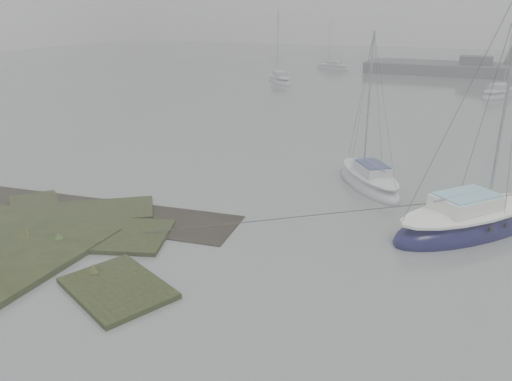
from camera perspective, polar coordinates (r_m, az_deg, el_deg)
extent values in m
plane|color=slate|center=(43.33, 9.64, 8.74)|extent=(160.00, 160.00, 0.00)
cube|color=#424247|center=(72.68, 23.78, 13.01)|extent=(4.00, 3.00, 2.20)
cone|color=#384238|center=(74.71, 27.01, 13.31)|extent=(2.00, 2.00, 3.50)
ellipsoid|color=#0C0C35|center=(21.68, 23.05, -3.92)|extent=(6.68, 7.15, 1.79)
ellipsoid|color=white|center=(21.42, 23.31, -2.16)|extent=(5.69, 6.12, 0.51)
cube|color=white|center=(21.04, 22.90, -1.20)|extent=(2.86, 2.94, 0.53)
cube|color=#8CC8DD|center=(20.94, 23.01, -0.45)|extent=(2.64, 2.72, 0.08)
cylinder|color=#939399|center=(21.00, 26.80, 9.98)|extent=(0.12, 0.12, 8.43)
cylinder|color=#939399|center=(20.79, 22.62, -0.54)|extent=(2.01, 2.28, 0.09)
ellipsoid|color=silver|center=(25.54, 12.76, 0.73)|extent=(4.82, 5.67, 1.37)
ellipsoid|color=silver|center=(25.37, 12.86, 1.90)|extent=(4.10, 4.86, 0.39)
cube|color=silver|center=(25.06, 13.15, 2.47)|extent=(2.12, 2.28, 0.40)
cube|color=navy|center=(25.00, 13.19, 2.96)|extent=(1.96, 2.10, 0.06)
cylinder|color=#939399|center=(25.17, 12.78, 10.04)|extent=(0.09, 0.09, 6.47)
cylinder|color=#939399|center=(24.86, 13.35, 2.85)|extent=(1.39, 1.88, 0.07)
ellipsoid|color=#B8BCC3|center=(60.78, 2.67, 12.32)|extent=(5.34, 6.06, 1.48)
ellipsoid|color=silver|center=(60.70, 2.68, 12.88)|extent=(4.54, 5.19, 0.42)
cube|color=silver|center=(60.41, 2.76, 13.19)|extent=(2.32, 2.46, 0.44)
cube|color=#B3B7BE|center=(60.38, 2.77, 13.42)|extent=(2.15, 2.27, 0.07)
cylinder|color=#939399|center=(61.08, 2.51, 16.51)|extent=(0.10, 0.10, 6.99)
cylinder|color=#939399|center=(60.21, 2.82, 13.40)|extent=(1.57, 1.98, 0.08)
ellipsoid|color=#B1B5BC|center=(56.10, 25.96, 9.69)|extent=(4.33, 6.38, 1.48)
ellipsoid|color=silver|center=(56.02, 26.06, 10.28)|extent=(3.65, 5.50, 0.42)
cube|color=silver|center=(55.73, 26.01, 10.63)|extent=(2.05, 2.44, 0.44)
cube|color=silver|center=(55.69, 26.05, 10.88)|extent=(1.90, 2.25, 0.07)
cylinder|color=#939399|center=(56.35, 26.97, 14.11)|extent=(0.10, 0.10, 6.96)
cylinder|color=#939399|center=(55.53, 25.98, 10.87)|extent=(1.08, 2.25, 0.08)
ellipsoid|color=#A1A6AA|center=(74.95, 8.72, 13.60)|extent=(5.68, 3.53, 1.31)
ellipsoid|color=silver|center=(74.90, 8.75, 13.99)|extent=(4.90, 2.95, 0.37)
cube|color=silver|center=(74.73, 8.91, 14.22)|extent=(2.14, 1.72, 0.39)
cube|color=#B8BFC4|center=(74.71, 8.92, 14.39)|extent=(1.96, 1.60, 0.06)
cylinder|color=#939399|center=(75.02, 8.43, 16.59)|extent=(0.08, 0.08, 6.17)
cylinder|color=#939399|center=(74.63, 9.02, 14.37)|extent=(2.05, 0.81, 0.07)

